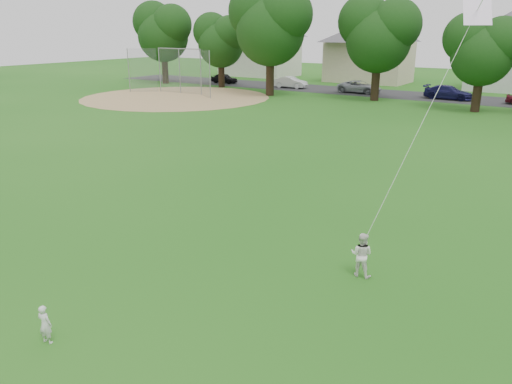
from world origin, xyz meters
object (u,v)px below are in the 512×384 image
Objects in this scene: older_boy at (361,255)px; kite at (417,133)px; toddler at (45,324)px; baseball_backstop at (177,72)px.

older_boy is 3.46m from kite.
toddler is at bearing 52.45° from older_boy.
toddler is 42.60m from baseball_backstop.
baseball_backstop is (-31.63, 25.93, -1.62)m from kite.
kite is at bearing -137.39° from toddler.
kite is (0.87, 0.94, 3.22)m from older_boy.
older_boy is (4.38, 6.52, 0.17)m from toddler.
kite is 0.65× the size of baseball_backstop.
kite is 40.93m from baseball_backstop.
baseball_backstop is at bearing 140.65° from kite.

